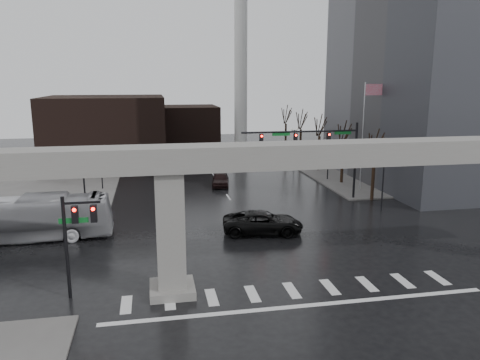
{
  "coord_description": "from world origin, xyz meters",
  "views": [
    {
      "loc": [
        -7.89,
        -25.76,
        12.3
      ],
      "look_at": [
        -1.08,
        9.72,
        4.5
      ],
      "focal_mm": 35.0,
      "sensor_mm": 36.0,
      "label": 1
    }
  ],
  "objects_px": {
    "far_car": "(220,179)",
    "pickup_truck": "(263,222)",
    "signal_mast_arm": "(321,145)",
    "city_bus": "(28,218)"
  },
  "relations": [
    {
      "from": "pickup_truck",
      "to": "far_car",
      "type": "distance_m",
      "value": 17.82
    },
    {
      "from": "signal_mast_arm",
      "to": "far_car",
      "type": "height_order",
      "value": "signal_mast_arm"
    },
    {
      "from": "city_bus",
      "to": "far_car",
      "type": "distance_m",
      "value": 23.72
    },
    {
      "from": "signal_mast_arm",
      "to": "pickup_truck",
      "type": "bearing_deg",
      "value": -131.83
    },
    {
      "from": "signal_mast_arm",
      "to": "far_car",
      "type": "bearing_deg",
      "value": 136.18
    },
    {
      "from": "pickup_truck",
      "to": "signal_mast_arm",
      "type": "bearing_deg",
      "value": -32.42
    },
    {
      "from": "signal_mast_arm",
      "to": "pickup_truck",
      "type": "relative_size",
      "value": 1.86
    },
    {
      "from": "far_car",
      "to": "pickup_truck",
      "type": "bearing_deg",
      "value": -77.76
    },
    {
      "from": "pickup_truck",
      "to": "city_bus",
      "type": "height_order",
      "value": "city_bus"
    },
    {
      "from": "pickup_truck",
      "to": "far_car",
      "type": "height_order",
      "value": "pickup_truck"
    }
  ]
}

